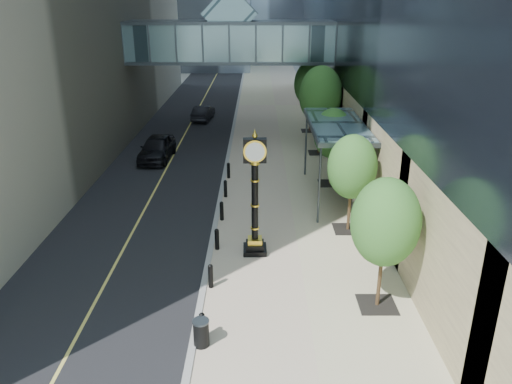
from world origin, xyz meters
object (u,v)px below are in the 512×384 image
at_px(trash_bin, 201,334).
at_px(street_clock, 255,203).
at_px(car_near, 157,148).
at_px(pedestrian, 356,192).
at_px(car_far, 203,113).

bearing_deg(trash_bin, street_clock, 75.09).
relative_size(trash_bin, car_near, 0.18).
xyz_separation_m(pedestrian, car_far, (-10.45, 20.89, -0.22)).
height_order(pedestrian, car_near, pedestrian).
distance_m(street_clock, trash_bin, 6.96).
height_order(trash_bin, car_far, car_far).
distance_m(trash_bin, car_far, 32.76).
height_order(pedestrian, car_far, pedestrian).
xyz_separation_m(street_clock, trash_bin, (-1.72, -6.46, -1.93)).
relative_size(car_near, car_far, 1.21).
bearing_deg(pedestrian, trash_bin, 43.36).
bearing_deg(street_clock, pedestrian, 42.48).
distance_m(street_clock, pedestrian, 7.73).
bearing_deg(car_near, car_far, 83.56).
bearing_deg(trash_bin, car_far, 95.70).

